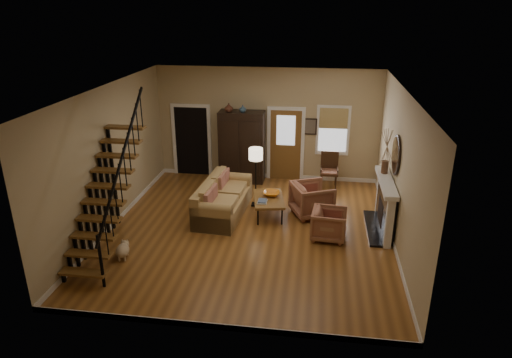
# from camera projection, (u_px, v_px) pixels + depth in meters

# --- Properties ---
(room) EXTENTS (7.00, 7.33, 3.30)m
(room) POSITION_uv_depth(u_px,v_px,m) (244.00, 146.00, 11.82)
(room) COLOR brown
(room) RESTS_ON ground
(staircase) EXTENTS (0.94, 2.80, 3.20)m
(staircase) POSITION_uv_depth(u_px,v_px,m) (104.00, 181.00, 9.27)
(staircase) COLOR brown
(staircase) RESTS_ON ground
(fireplace) EXTENTS (0.33, 1.95, 2.30)m
(fireplace) POSITION_uv_depth(u_px,v_px,m) (387.00, 201.00, 10.48)
(fireplace) COLOR black
(fireplace) RESTS_ON ground
(armoire) EXTENTS (1.30, 0.60, 2.10)m
(armoire) POSITION_uv_depth(u_px,v_px,m) (242.00, 147.00, 13.30)
(armoire) COLOR black
(armoire) RESTS_ON ground
(vase_a) EXTENTS (0.24, 0.24, 0.25)m
(vase_a) POSITION_uv_depth(u_px,v_px,m) (229.00, 108.00, 12.83)
(vase_a) COLOR #4C2619
(vase_a) RESTS_ON armoire
(vase_b) EXTENTS (0.20, 0.20, 0.21)m
(vase_b) POSITION_uv_depth(u_px,v_px,m) (243.00, 109.00, 12.79)
(vase_b) COLOR #334C60
(vase_b) RESTS_ON armoire
(sofa) EXTENTS (1.13, 2.33, 0.84)m
(sofa) POSITION_uv_depth(u_px,v_px,m) (223.00, 198.00, 11.39)
(sofa) COLOR #A8854C
(sofa) RESTS_ON ground
(coffee_table) EXTENTS (0.93, 1.34, 0.47)m
(coffee_table) POSITION_uv_depth(u_px,v_px,m) (269.00, 206.00, 11.39)
(coffee_table) COLOR brown
(coffee_table) RESTS_ON ground
(bowl) EXTENTS (0.42, 0.42, 0.10)m
(bowl) POSITION_uv_depth(u_px,v_px,m) (271.00, 194.00, 11.41)
(bowl) COLOR orange
(bowl) RESTS_ON coffee_table
(books) EXTENTS (0.23, 0.31, 0.06)m
(books) POSITION_uv_depth(u_px,v_px,m) (262.00, 201.00, 11.03)
(books) COLOR beige
(books) RESTS_ON coffee_table
(armchair_left) EXTENTS (0.83, 0.81, 0.70)m
(armchair_left) POSITION_uv_depth(u_px,v_px,m) (329.00, 224.00, 10.23)
(armchair_left) COLOR brown
(armchair_left) RESTS_ON ground
(armchair_right) EXTENTS (1.21, 1.20, 0.84)m
(armchair_right) POSITION_uv_depth(u_px,v_px,m) (312.00, 199.00, 11.33)
(armchair_right) COLOR brown
(armchair_right) RESTS_ON ground
(floor_lamp) EXTENTS (0.37, 0.37, 1.57)m
(floor_lamp) POSITION_uv_depth(u_px,v_px,m) (256.00, 177.00, 11.74)
(floor_lamp) COLOR black
(floor_lamp) RESTS_ON ground
(side_chair) EXTENTS (0.54, 0.54, 1.02)m
(side_chair) POSITION_uv_depth(u_px,v_px,m) (329.00, 171.00, 12.99)
(side_chair) COLOR #392212
(side_chair) RESTS_ON ground
(dog) EXTENTS (0.34, 0.49, 0.33)m
(dog) POSITION_uv_depth(u_px,v_px,m) (123.00, 251.00, 9.48)
(dog) COLOR #D1B78E
(dog) RESTS_ON ground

